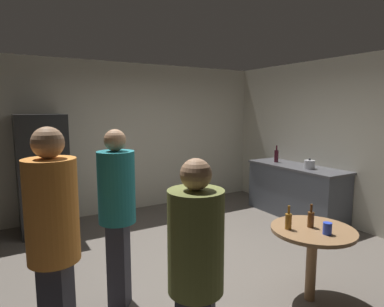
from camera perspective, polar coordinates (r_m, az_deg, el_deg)
ground_plane at (r=4.27m, az=3.34°, el=-19.14°), size 5.20×5.20×0.10m
wall_back at (r=6.18m, az=-10.26°, el=2.77°), size 5.32×0.06×2.70m
wall_side_right at (r=5.73m, az=25.88°, el=1.71°), size 0.06×5.20×2.70m
refrigerator at (r=5.47m, az=-24.51°, el=-3.25°), size 0.70×0.68×1.80m
kitchen_counter at (r=6.06m, az=17.57°, el=-6.20°), size 0.64×1.81×0.90m
kettle at (r=5.72m, az=19.76°, el=-1.80°), size 0.24×0.17×0.18m
wine_bottle_on_counter at (r=6.24m, az=14.46°, el=-0.38°), size 0.08×0.08×0.31m
foreground_table at (r=3.49m, az=20.22°, el=-13.74°), size 0.80×0.80×0.73m
beer_bottle_amber at (r=3.34m, az=16.42°, el=-11.14°), size 0.06×0.06×0.23m
beer_bottle_brown at (r=3.46m, az=19.96°, el=-10.62°), size 0.06×0.06×0.23m
plastic_cup_blue at (r=3.34m, az=22.47°, el=-11.95°), size 0.08×0.08×0.11m
person_in_olive_shirt at (r=2.09m, az=0.65°, el=-19.25°), size 0.48×0.48×1.60m
person_in_orange_shirt at (r=2.43m, az=-22.96°, el=-13.09°), size 0.47×0.47×1.77m
person_in_teal_shirt at (r=3.14m, az=-12.89°, el=-8.80°), size 0.47×0.47×1.70m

